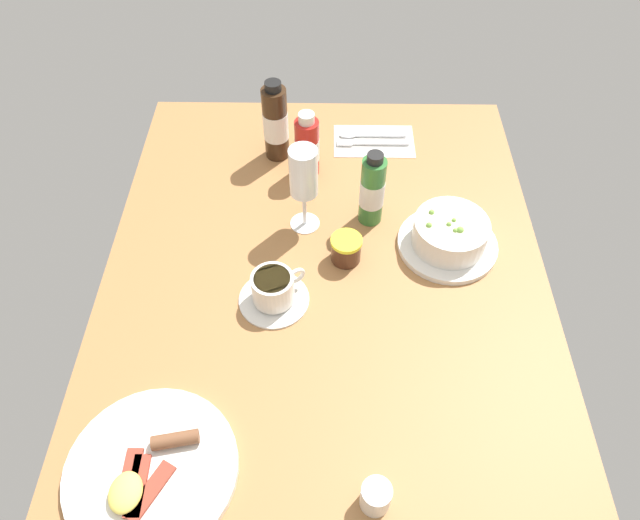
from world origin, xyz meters
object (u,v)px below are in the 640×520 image
object	(u,v)px
wine_glass	(305,176)
jam_jar	(347,249)
porridge_bowl	(451,235)
creamer_jug	(377,496)
cutlery_setting	(373,140)
breakfast_plate	(152,471)
coffee_cup	(275,290)
sauce_bottle_green	(373,191)
sauce_bottle_red	(308,147)
sauce_bottle_brown	(276,123)

from	to	relation	value
wine_glass	jam_jar	xyz separation A→B (cm)	(-9.11, -8.15, -10.19)
porridge_bowl	creamer_jug	world-z (taller)	porridge_bowl
cutlery_setting	breakfast_plate	world-z (taller)	breakfast_plate
coffee_cup	breakfast_plate	bearing A→B (deg)	152.83
creamer_jug	wine_glass	xyz separation A→B (cm)	(54.68, 11.58, 10.31)
coffee_cup	sauce_bottle_green	xyz separation A→B (cm)	(20.86, -18.21, 4.75)
porridge_bowl	coffee_cup	size ratio (longest dim) A/B	1.51
sauce_bottle_green	cutlery_setting	bearing A→B (deg)	-3.50
creamer_jug	wine_glass	distance (cm)	56.84
creamer_jug	sauce_bottle_green	distance (cm)	56.64
porridge_bowl	cutlery_setting	world-z (taller)	porridge_bowl
sauce_bottle_red	wine_glass	bearing A→B (deg)	179.60
sauce_bottle_red	creamer_jug	bearing A→B (deg)	-170.72
coffee_cup	wine_glass	distance (cm)	22.16
sauce_bottle_red	cutlery_setting	bearing A→B (deg)	-53.74
coffee_cup	sauce_bottle_red	distance (cm)	35.31
coffee_cup	jam_jar	world-z (taller)	coffee_cup
wine_glass	sauce_bottle_brown	bearing A→B (deg)	17.66
cutlery_setting	wine_glass	bearing A→B (deg)	150.74
cutlery_setting	coffee_cup	world-z (taller)	coffee_cup
porridge_bowl	sauce_bottle_brown	bearing A→B (deg)	52.16
wine_glass	jam_jar	size ratio (longest dim) A/B	3.17
cutlery_setting	coffee_cup	bearing A→B (deg)	156.55
creamer_jug	coffee_cup	bearing A→B (deg)	25.01
jam_jar	sauce_bottle_green	xyz separation A→B (cm)	(10.82, -5.07, 4.98)
porridge_bowl	cutlery_setting	distance (cm)	34.84
cutlery_setting	sauce_bottle_green	size ratio (longest dim) A/B	1.10
cutlery_setting	breakfast_plate	size ratio (longest dim) A/B	0.72
wine_glass	sauce_bottle_brown	xyz separation A→B (cm)	(21.39, 6.81, -4.30)
wine_glass	sauce_bottle_green	world-z (taller)	wine_glass
porridge_bowl	sauce_bottle_green	size ratio (longest dim) A/B	1.16
wine_glass	breakfast_plate	distance (cm)	56.48
sauce_bottle_brown	sauce_bottle_red	bearing A→B (deg)	-130.14
wine_glass	jam_jar	world-z (taller)	wine_glass
sauce_bottle_green	sauce_bottle_brown	size ratio (longest dim) A/B	0.90
sauce_bottle_brown	wine_glass	bearing A→B (deg)	-162.34
wine_glass	cutlery_setting	bearing A→B (deg)	-29.26
cutlery_setting	sauce_bottle_brown	world-z (taller)	sauce_bottle_brown
wine_glass	sauce_bottle_red	xyz separation A→B (cm)	(15.56, -0.11, -6.01)
wine_glass	sauce_bottle_green	distance (cm)	14.31
cutlery_setting	jam_jar	distance (cm)	36.08
jam_jar	sauce_bottle_green	distance (cm)	12.94
sauce_bottle_brown	sauce_bottle_green	bearing A→B (deg)	-134.51
coffee_cup	sauce_bottle_brown	xyz separation A→B (cm)	(40.55, 1.82, 5.66)
breakfast_plate	sauce_bottle_brown	bearing A→B (deg)	-11.32
jam_jar	breakfast_plate	bearing A→B (deg)	144.85
sauce_bottle_red	breakfast_plate	size ratio (longest dim) A/B	0.60
wine_glass	sauce_bottle_green	bearing A→B (deg)	-82.65
cutlery_setting	sauce_bottle_red	bearing A→B (deg)	126.26
porridge_bowl	breakfast_plate	distance (cm)	66.98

